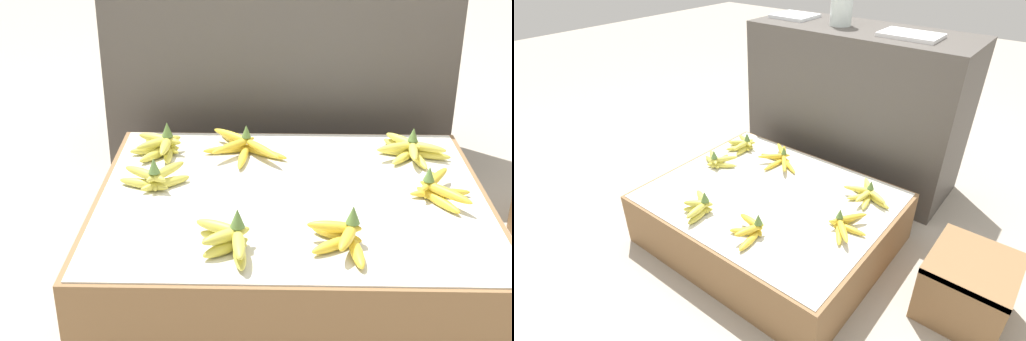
# 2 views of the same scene
# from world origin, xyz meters

# --- Properties ---
(ground_plane) EXTENTS (10.00, 10.00, 0.00)m
(ground_plane) POSITION_xyz_m (0.00, 0.00, 0.00)
(ground_plane) COLOR #A89E8E
(display_platform) EXTENTS (1.02, 0.84, 0.26)m
(display_platform) POSITION_xyz_m (0.00, 0.00, 0.13)
(display_platform) COLOR olive
(display_platform) RESTS_ON ground_plane
(back_vendor_table) EXTENTS (1.15, 0.45, 0.83)m
(back_vendor_table) POSITION_xyz_m (-0.03, 0.78, 0.42)
(back_vendor_table) COLOR #4C4742
(back_vendor_table) RESTS_ON ground_plane
(wooden_crate) EXTENTS (0.29, 0.31, 0.26)m
(wooden_crate) POSITION_xyz_m (0.82, 0.13, 0.13)
(wooden_crate) COLOR olive
(wooden_crate) RESTS_ON ground_plane
(banana_bunch_front_midleft) EXTENTS (0.14, 0.17, 0.10)m
(banana_bunch_front_midleft) POSITION_xyz_m (-0.15, -0.28, 0.29)
(banana_bunch_front_midleft) COLOR gold
(banana_bunch_front_midleft) RESTS_ON display_platform
(banana_bunch_front_midright) EXTENTS (0.13, 0.18, 0.10)m
(banana_bunch_front_midright) POSITION_xyz_m (0.11, -0.26, 0.28)
(banana_bunch_front_midright) COLOR gold
(banana_bunch_front_midright) RESTS_ON display_platform
(banana_bunch_middle_left) EXTENTS (0.20, 0.15, 0.09)m
(banana_bunch_middle_left) POSITION_xyz_m (-0.36, 0.04, 0.28)
(banana_bunch_middle_left) COLOR gold
(banana_bunch_middle_left) RESTS_ON display_platform
(banana_bunch_middle_right) EXTENTS (0.16, 0.24, 0.09)m
(banana_bunch_middle_right) POSITION_xyz_m (0.37, -0.01, 0.28)
(banana_bunch_middle_right) COLOR gold
(banana_bunch_middle_right) RESTS_ON display_platform
(banana_bunch_back_left) EXTENTS (0.16, 0.18, 0.10)m
(banana_bunch_back_left) POSITION_xyz_m (-0.38, 0.24, 0.28)
(banana_bunch_back_left) COLOR gold
(banana_bunch_back_left) RESTS_ON display_platform
(banana_bunch_back_midleft) EXTENTS (0.25, 0.27, 0.08)m
(banana_bunch_back_midleft) POSITION_xyz_m (-0.14, 0.25, 0.28)
(banana_bunch_back_midleft) COLOR gold
(banana_bunch_back_midleft) RESTS_ON display_platform
(banana_bunch_back_right) EXTENTS (0.22, 0.21, 0.09)m
(banana_bunch_back_right) POSITION_xyz_m (0.34, 0.24, 0.28)
(banana_bunch_back_right) COLOR #DBCC4C
(banana_bunch_back_right) RESTS_ON display_platform
(glass_jar) EXTENTS (0.12, 0.12, 0.20)m
(glass_jar) POSITION_xyz_m (-0.15, 0.76, 0.93)
(glass_jar) COLOR silver
(glass_jar) RESTS_ON back_vendor_table
(foam_tray_white) EXTENTS (0.27, 0.18, 0.02)m
(foam_tray_white) POSITION_xyz_m (0.23, 0.74, 0.84)
(foam_tray_white) COLOR white
(foam_tray_white) RESTS_ON back_vendor_table
(foam_tray_dark) EXTENTS (0.22, 0.20, 0.02)m
(foam_tray_dark) POSITION_xyz_m (-0.45, 0.79, 0.84)
(foam_tray_dark) COLOR white
(foam_tray_dark) RESTS_ON back_vendor_table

